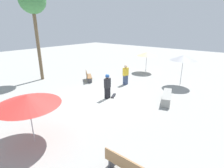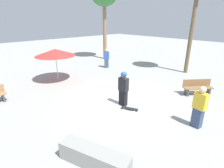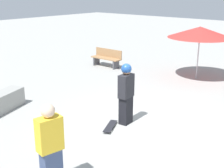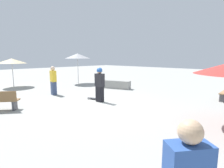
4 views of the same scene
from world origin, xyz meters
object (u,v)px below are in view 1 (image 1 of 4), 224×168
bench_near (127,166)px  bench_far (88,76)px  skater_main (107,85)px  shade_umbrella_red (28,100)px  skateboard (114,95)px  concrete_ledge (167,98)px  shade_umbrella_tan (147,54)px  shade_umbrella_grey (183,58)px  palm_tree_center_left (32,2)px  bystander_far (126,75)px

bench_near → bench_far: (8.77, -6.57, 0.00)m
skater_main → shade_umbrella_red: bearing=-179.0°
shade_umbrella_red → skateboard: bearing=-85.5°
concrete_ledge → shade_umbrella_tan: bearing=-51.1°
bench_near → bench_far: same height
skateboard → shade_umbrella_grey: shade_umbrella_grey is taller
concrete_ledge → palm_tree_center_left: palm_tree_center_left is taller
bench_near → palm_tree_center_left: (12.49, -4.19, 6.18)m
shade_umbrella_tan → palm_tree_center_left: palm_tree_center_left is taller
skater_main → palm_tree_center_left: palm_tree_center_left is taller
shade_umbrella_grey → skateboard: bearing=62.5°
skater_main → palm_tree_center_left: (7.69, 0.43, 5.67)m
skater_main → shade_umbrella_red: size_ratio=0.66×
skateboard → shade_umbrella_red: (-0.48, 6.12, 1.88)m
skater_main → shade_umbrella_red: shade_umbrella_red is taller
shade_umbrella_red → bench_near: bearing=-167.0°
palm_tree_center_left → shade_umbrella_tan: bearing=-126.1°
shade_umbrella_red → bystander_far: 9.00m
concrete_ledge → shade_umbrella_tan: (4.87, -6.03, 1.66)m
palm_tree_center_left → shade_umbrella_red: bearing=148.1°
bench_far → bystander_far: 3.47m
bench_near → palm_tree_center_left: 14.55m
skater_main → concrete_ledge: bearing=-64.0°
skater_main → shade_umbrella_red: 5.71m
skater_main → palm_tree_center_left: 9.56m
skater_main → skateboard: (-0.11, -0.54, -0.87)m
shade_umbrella_tan → skateboard: bearing=102.0°
shade_umbrella_red → bystander_far: shade_umbrella_red is taller
palm_tree_center_left → bench_near: bearing=161.5°
skateboard → shade_umbrella_tan: (1.60, -7.53, 1.89)m
shade_umbrella_red → bystander_far: (1.36, -8.83, -1.09)m
shade_umbrella_tan → bystander_far: 5.00m
concrete_ledge → shade_umbrella_red: size_ratio=0.85×
palm_tree_center_left → concrete_ledge: bearing=-167.5°
skateboard → shade_umbrella_tan: size_ratio=0.38×
shade_umbrella_grey → bystander_far: (3.70, 2.71, -1.48)m
shade_umbrella_grey → palm_tree_center_left: size_ratio=0.32×
shade_umbrella_grey → bystander_far: shade_umbrella_grey is taller
bench_near → concrete_ledge: bearing=101.2°
bench_far → palm_tree_center_left: size_ratio=0.19×
concrete_ledge → shade_umbrella_red: 8.28m
bench_near → palm_tree_center_left: size_ratio=0.20×
concrete_ledge → palm_tree_center_left: size_ratio=0.28×
skater_main → skateboard: size_ratio=2.13×
skateboard → bench_near: bearing=-163.1°
skater_main → shade_umbrella_tan: size_ratio=0.81×
skater_main → skateboard: bearing=-16.6°
concrete_ledge → shade_umbrella_red: (2.80, 7.62, 1.66)m
skater_main → bench_near: 6.68m
palm_tree_center_left → skateboard: bearing=-173.0°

